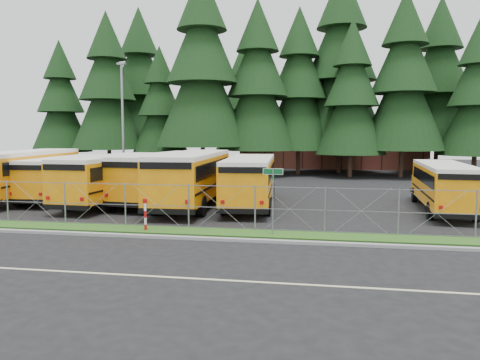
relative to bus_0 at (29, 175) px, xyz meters
name	(u,v)px	position (x,y,z in m)	size (l,w,h in m)	color
ground	(216,225)	(13.88, -6.49, -1.56)	(120.00, 120.00, 0.00)	black
curb	(198,238)	(13.88, -9.59, -1.50)	(50.00, 0.25, 0.12)	gray
grass_verge	(207,232)	(13.88, -8.19, -1.53)	(50.00, 1.40, 0.06)	#1A4C15
road_lane_line	(156,276)	(13.88, -14.49, -1.55)	(50.00, 0.12, 0.01)	beige
chainlink_fence	(210,207)	(13.88, -7.49, -0.56)	(44.00, 0.10, 2.00)	gray
brick_building	(331,143)	(19.88, 33.51, 1.44)	(22.00, 10.00, 6.00)	brown
bus_0	(29,175)	(0.00, 0.00, 0.00)	(2.81, 11.91, 3.12)	orange
bus_1	(68,178)	(2.44, 0.43, -0.20)	(2.45, 10.39, 2.72)	orange
bus_2	(115,179)	(6.36, -0.99, -0.09)	(2.64, 11.19, 2.93)	orange
bus_3	(167,177)	(9.19, 0.39, -0.06)	(2.71, 11.47, 3.01)	orange
bus_4	(193,179)	(11.34, -1.14, 0.01)	(2.83, 11.98, 3.14)	orange
bus_5	(250,182)	(14.65, -0.66, -0.12)	(2.59, 10.95, 2.87)	orange
bus_east	(443,187)	(25.26, -0.58, -0.25)	(2.36, 10.01, 2.62)	orange
street_sign	(273,187)	(16.73, -8.22, 0.47)	(0.84, 0.55, 2.81)	gray
striped_bollard	(145,218)	(11.19, -8.38, -0.96)	(0.11, 0.11, 1.20)	#B20C0C
light_standard	(123,118)	(2.05, 10.14, 3.94)	(0.70, 0.35, 10.14)	gray
conifer_0	(61,106)	(-10.31, 21.46, 5.75)	(6.62, 6.62, 14.63)	black
conifer_1	(108,92)	(-4.15, 20.39, 7.06)	(7.80, 7.80, 17.25)	black
conifer_2	(160,110)	(1.57, 20.91, 5.20)	(6.11, 6.11, 13.52)	black
conifer_3	(202,73)	(7.11, 17.57, 8.49)	(9.09, 9.09, 20.11)	black
conifer_4	(257,88)	(12.32, 19.21, 7.15)	(7.88, 7.88, 17.42)	black
conifer_5	(299,91)	(16.27, 21.80, 7.01)	(7.75, 7.75, 17.13)	black
conifer_6	(352,99)	(21.45, 19.20, 5.99)	(6.83, 6.83, 15.10)	black
conifer_7	(404,84)	(26.32, 19.92, 7.37)	(8.07, 8.07, 17.85)	black
conifer_8	(477,98)	(32.78, 19.33, 5.89)	(6.74, 6.74, 14.91)	black
conifer_10	(140,89)	(-2.95, 26.58, 8.03)	(8.67, 8.67, 19.17)	black
conifer_11	(245,104)	(9.48, 28.69, 6.22)	(7.03, 7.03, 15.55)	black
conifer_12	(341,71)	(20.54, 23.89, 9.21)	(9.74, 9.74, 21.54)	black
conifer_13	(439,86)	(30.68, 25.03, 7.64)	(8.32, 8.32, 18.40)	black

